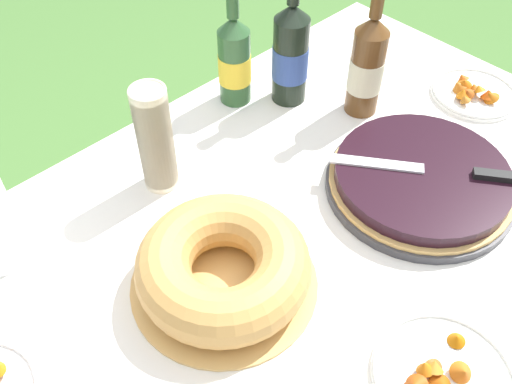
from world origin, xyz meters
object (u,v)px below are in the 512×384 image
serving_knife (439,170)px  snack_plate_left (474,93)px  cider_bottle_green (234,60)px  juice_bottle_red (290,54)px  berry_tart (421,180)px  cup_stack (155,140)px  cider_bottle_amber (367,66)px  bundt_cake (223,267)px  snack_plate_right (443,377)px

serving_knife → snack_plate_left: bearing=-107.9°
serving_knife → cider_bottle_green: (-0.08, 0.52, 0.05)m
juice_bottle_red → snack_plate_left: juice_bottle_red is taller
berry_tart → cup_stack: size_ratio=1.61×
cup_stack → juice_bottle_red: juice_bottle_red is taller
berry_tart → snack_plate_left: 0.37m
serving_knife → juice_bottle_red: bearing=-38.3°
berry_tart → cider_bottle_amber: 0.30m
serving_knife → cider_bottle_amber: (0.11, 0.28, 0.06)m
cider_bottle_amber → cup_stack: bearing=165.2°
cider_bottle_amber → snack_plate_left: cider_bottle_amber is taller
bundt_cake → cider_bottle_green: cider_bottle_green is taller
bundt_cake → snack_plate_left: bearing=-0.7°
cider_bottle_green → snack_plate_right: cider_bottle_green is taller
snack_plate_right → berry_tart: bearing=40.3°
cup_stack → cider_bottle_green: 0.32m
serving_knife → cider_bottle_green: 0.53m
juice_bottle_red → snack_plate_right: (-0.35, -0.68, -0.11)m
juice_bottle_red → cider_bottle_green: bearing=138.2°
berry_tart → snack_plate_left: size_ratio=1.85×
bundt_cake → juice_bottle_red: juice_bottle_red is taller
serving_knife → cider_bottle_amber: cider_bottle_amber is taller
serving_knife → snack_plate_left: 0.37m
cup_stack → snack_plate_right: size_ratio=1.04×
juice_bottle_red → snack_plate_left: size_ratio=1.57×
serving_knife → cup_stack: 0.57m
berry_tart → snack_plate_left: bearing=14.5°
berry_tart → cup_stack: bearing=134.0°
juice_bottle_red → snack_plate_left: 0.47m
berry_tart → cup_stack: cup_stack is taller
cider_bottle_green → bundt_cake: bearing=-134.4°
berry_tart → cider_bottle_green: size_ratio=1.29×
cup_stack → snack_plate_left: cup_stack is taller
cup_stack → snack_plate_left: bearing=-21.8°
cider_bottle_green → cider_bottle_amber: bearing=-51.4°
snack_plate_right → cider_bottle_green: bearing=71.7°
cider_bottle_green → cider_bottle_amber: size_ratio=0.93×
cider_bottle_amber → juice_bottle_red: (-0.09, 0.15, 0.00)m
cider_bottle_green → juice_bottle_red: size_ratio=0.91×
berry_tart → snack_plate_right: size_ratio=1.68×
cup_stack → juice_bottle_red: bearing=2.8°
bundt_cake → cup_stack: 0.30m
cider_bottle_amber → snack_plate_left: size_ratio=1.55×
serving_knife → cider_bottle_amber: size_ratio=0.97×
cider_bottle_green → snack_plate_right: bearing=-108.3°
snack_plate_right → cup_stack: bearing=94.6°
snack_plate_left → snack_plate_right: size_ratio=0.91×
cup_stack → serving_knife: bearing=-46.4°
berry_tart → cider_bottle_green: (-0.07, 0.49, 0.08)m
cider_bottle_amber → juice_bottle_red: size_ratio=0.98×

